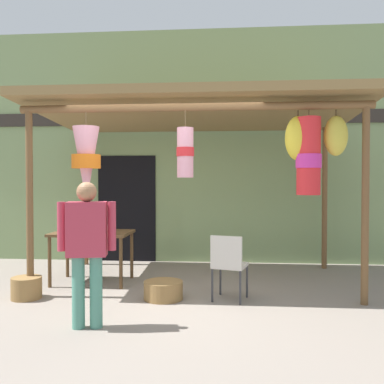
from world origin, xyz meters
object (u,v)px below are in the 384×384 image
Objects in this scene: display_table at (92,237)px; wicker_basket_spare at (163,290)px; flower_heap_on_table at (94,227)px; vendor_in_orange at (87,243)px; folding_chair at (228,262)px; wicker_basket_by_table at (26,288)px.

display_table is 2.26× the size of wicker_basket_spare.
flower_heap_on_table reaches higher than display_table.
vendor_in_orange is (0.56, -1.96, 0.06)m from flower_heap_on_table.
wicker_basket_spare is at bearing -33.83° from display_table.
display_table is 1.35× the size of folding_chair.
display_table is 2.02m from vendor_in_orange.
folding_chair is at bearing -22.13° from display_table.
wicker_basket_spare is (1.19, -0.80, -0.56)m from display_table.
flower_heap_on_table is 0.40× the size of vendor_in_orange.
flower_heap_on_table is 1.56× the size of wicker_basket_by_table.
flower_heap_on_table is at bearing 156.93° from folding_chair.
wicker_basket_spare is at bearing 61.02° from vendor_in_orange.
flower_heap_on_table reaches higher than folding_chair.
wicker_basket_by_table is (-0.58, -0.92, -0.54)m from display_table.
display_table is 2.19m from folding_chair.
wicker_basket_by_table is at bearing -121.38° from flower_heap_on_table.
wicker_basket_spare is at bearing -35.18° from flower_heap_on_table.
flower_heap_on_table is 2.22m from folding_chair.
folding_chair is 1.67× the size of wicker_basket_spare.
display_table is 0.75× the size of vendor_in_orange.
wicker_basket_by_table is (-0.58, -0.96, -0.68)m from flower_heap_on_table.
folding_chair is at bearing -23.07° from flower_heap_on_table.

